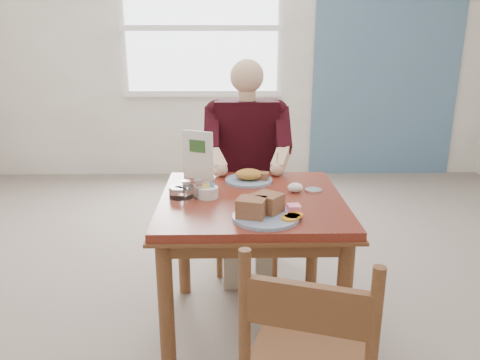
{
  "coord_description": "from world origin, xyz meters",
  "views": [
    {
      "loc": [
        -0.1,
        -2.19,
        1.51
      ],
      "look_at": [
        -0.06,
        0.0,
        0.84
      ],
      "focal_mm": 35.0,
      "sensor_mm": 36.0,
      "label": 1
    }
  ],
  "objects_px": {
    "table": "(252,218)",
    "far_plate": "(250,177)",
    "near_plate": "(264,210)",
    "chair_far": "(246,197)",
    "diner": "(247,152)"
  },
  "relations": [
    {
      "from": "table",
      "to": "far_plate",
      "type": "bearing_deg",
      "value": 89.7
    },
    {
      "from": "near_plate",
      "to": "far_plate",
      "type": "height_order",
      "value": "near_plate"
    },
    {
      "from": "chair_far",
      "to": "far_plate",
      "type": "bearing_deg",
      "value": -89.85
    },
    {
      "from": "chair_far",
      "to": "near_plate",
      "type": "distance_m",
      "value": 1.11
    },
    {
      "from": "table",
      "to": "far_plate",
      "type": "relative_size",
      "value": 2.86
    },
    {
      "from": "table",
      "to": "far_plate",
      "type": "distance_m",
      "value": 0.3
    },
    {
      "from": "table",
      "to": "chair_far",
      "type": "distance_m",
      "value": 0.81
    },
    {
      "from": "table",
      "to": "chair_far",
      "type": "xyz_separation_m",
      "value": [
        0.0,
        0.8,
        -0.16
      ]
    },
    {
      "from": "diner",
      "to": "far_plate",
      "type": "relative_size",
      "value": 4.3
    },
    {
      "from": "near_plate",
      "to": "far_plate",
      "type": "xyz_separation_m",
      "value": [
        -0.04,
        0.54,
        -0.01
      ]
    },
    {
      "from": "far_plate",
      "to": "chair_far",
      "type": "bearing_deg",
      "value": 90.15
    },
    {
      "from": "near_plate",
      "to": "table",
      "type": "bearing_deg",
      "value": 98.79
    },
    {
      "from": "chair_far",
      "to": "near_plate",
      "type": "relative_size",
      "value": 2.45
    },
    {
      "from": "chair_far",
      "to": "far_plate",
      "type": "xyz_separation_m",
      "value": [
        0.0,
        -0.53,
        0.3
      ]
    },
    {
      "from": "far_plate",
      "to": "table",
      "type": "bearing_deg",
      "value": -90.3
    }
  ]
}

